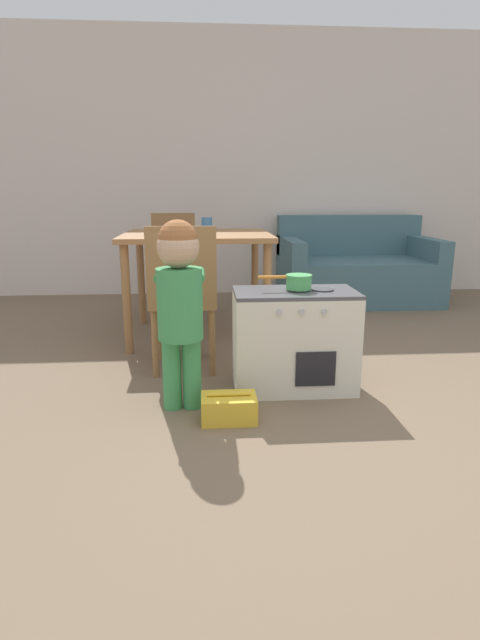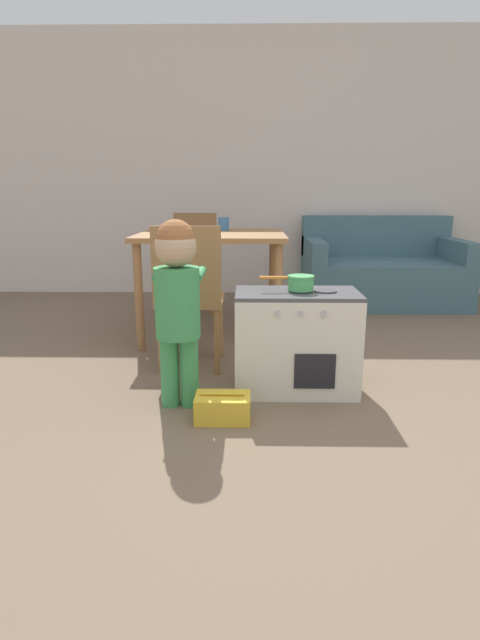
{
  "view_description": "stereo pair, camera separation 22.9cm",
  "coord_description": "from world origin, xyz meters",
  "px_view_note": "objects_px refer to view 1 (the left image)",
  "views": [
    {
      "loc": [
        -0.52,
        -1.79,
        1.04
      ],
      "look_at": [
        -0.34,
        0.69,
        0.41
      ],
      "focal_mm": 28.0,
      "sensor_mm": 36.0,
      "label": 1
    },
    {
      "loc": [
        -0.29,
        -1.8,
        1.04
      ],
      "look_at": [
        -0.34,
        0.69,
        0.41
      ],
      "focal_mm": 28.0,
      "sensor_mm": 36.0,
      "label": 2
    }
  ],
  "objects_px": {
    "dining_chair_far": "(174,260)",
    "cup_on_table": "(207,224)",
    "couch": "(355,270)",
    "dining_table": "(197,247)",
    "toy_pot": "(298,281)",
    "child_figure": "(180,293)",
    "play_kitchen": "(294,340)",
    "toy_basket": "(229,408)",
    "dining_chair_near": "(183,296)"
  },
  "relations": [
    {
      "from": "child_figure",
      "to": "cup_on_table",
      "type": "bearing_deg",
      "value": 84.52
    },
    {
      "from": "play_kitchen",
      "to": "dining_table",
      "type": "relative_size",
      "value": 0.62
    },
    {
      "from": "play_kitchen",
      "to": "dining_table",
      "type": "height_order",
      "value": "dining_table"
    },
    {
      "from": "dining_table",
      "to": "couch",
      "type": "xyz_separation_m",
      "value": [
        1.55,
        1.18,
        -0.37
      ]
    },
    {
      "from": "toy_basket",
      "to": "cup_on_table",
      "type": "distance_m",
      "value": 1.86
    },
    {
      "from": "child_figure",
      "to": "couch",
      "type": "relative_size",
      "value": 0.63
    },
    {
      "from": "dining_chair_far",
      "to": "dining_table",
      "type": "bearing_deg",
      "value": 104.83
    },
    {
      "from": "play_kitchen",
      "to": "dining_chair_near",
      "type": "distance_m",
      "value": 0.71
    },
    {
      "from": "couch",
      "to": "toy_basket",
      "type": "bearing_deg",
      "value": -117.79
    },
    {
      "from": "toy_pot",
      "to": "cup_on_table",
      "type": "xyz_separation_m",
      "value": [
        -0.46,
        1.32,
        0.22
      ]
    },
    {
      "from": "child_figure",
      "to": "cup_on_table",
      "type": "distance_m",
      "value": 1.56
    },
    {
      "from": "toy_pot",
      "to": "dining_chair_far",
      "type": "relative_size",
      "value": 0.33
    },
    {
      "from": "toy_pot",
      "to": "dining_chair_far",
      "type": "bearing_deg",
      "value": 111.54
    },
    {
      "from": "dining_chair_far",
      "to": "cup_on_table",
      "type": "xyz_separation_m",
      "value": [
        0.3,
        -0.6,
        0.35
      ]
    },
    {
      "from": "play_kitchen",
      "to": "toy_pot",
      "type": "distance_m",
      "value": 0.32
    },
    {
      "from": "dining_table",
      "to": "toy_pot",
      "type": "bearing_deg",
      "value": -63.66
    },
    {
      "from": "cup_on_table",
      "to": "dining_chair_near",
      "type": "bearing_deg",
      "value": -98.71
    },
    {
      "from": "toy_basket",
      "to": "dining_chair_far",
      "type": "relative_size",
      "value": 0.3
    },
    {
      "from": "couch",
      "to": "child_figure",
      "type": "bearing_deg",
      "value": -123.11
    },
    {
      "from": "dining_table",
      "to": "cup_on_table",
      "type": "distance_m",
      "value": 0.29
    },
    {
      "from": "couch",
      "to": "cup_on_table",
      "type": "xyz_separation_m",
      "value": [
        -1.47,
        -0.95,
        0.51
      ]
    },
    {
      "from": "child_figure",
      "to": "couch",
      "type": "bearing_deg",
      "value": 56.89
    },
    {
      "from": "toy_basket",
      "to": "cup_on_table",
      "type": "height_order",
      "value": "cup_on_table"
    },
    {
      "from": "dining_table",
      "to": "couch",
      "type": "height_order",
      "value": "couch"
    },
    {
      "from": "child_figure",
      "to": "cup_on_table",
      "type": "height_order",
      "value": "child_figure"
    },
    {
      "from": "dining_chair_far",
      "to": "cup_on_table",
      "type": "height_order",
      "value": "dining_chair_far"
    },
    {
      "from": "play_kitchen",
      "to": "toy_pot",
      "type": "relative_size",
      "value": 2.28
    },
    {
      "from": "play_kitchen",
      "to": "child_figure",
      "type": "height_order",
      "value": "child_figure"
    },
    {
      "from": "cup_on_table",
      "to": "toy_pot",
      "type": "bearing_deg",
      "value": -70.67
    },
    {
      "from": "child_figure",
      "to": "cup_on_table",
      "type": "relative_size",
      "value": 9.34
    },
    {
      "from": "dining_table",
      "to": "dining_chair_far",
      "type": "distance_m",
      "value": 0.89
    },
    {
      "from": "toy_pot",
      "to": "cup_on_table",
      "type": "distance_m",
      "value": 1.41
    },
    {
      "from": "couch",
      "to": "cup_on_table",
      "type": "bearing_deg",
      "value": -147.25
    },
    {
      "from": "dining_chair_far",
      "to": "couch",
      "type": "xyz_separation_m",
      "value": [
        1.77,
        0.35,
        -0.16
      ]
    },
    {
      "from": "dining_table",
      "to": "cup_on_table",
      "type": "relative_size",
      "value": 10.54
    },
    {
      "from": "toy_basket",
      "to": "dining_chair_near",
      "type": "xyz_separation_m",
      "value": [
        -0.23,
        0.7,
        0.4
      ]
    },
    {
      "from": "child_figure",
      "to": "toy_basket",
      "type": "height_order",
      "value": "child_figure"
    },
    {
      "from": "dining_chair_far",
      "to": "cup_on_table",
      "type": "bearing_deg",
      "value": 116.15
    },
    {
      "from": "couch",
      "to": "cup_on_table",
      "type": "distance_m",
      "value": 1.82
    },
    {
      "from": "toy_pot",
      "to": "couch",
      "type": "xyz_separation_m",
      "value": [
        1.01,
        2.26,
        -0.3
      ]
    },
    {
      "from": "play_kitchen",
      "to": "child_figure",
      "type": "relative_size",
      "value": 0.7
    },
    {
      "from": "child_figure",
      "to": "dining_table",
      "type": "height_order",
      "value": "child_figure"
    },
    {
      "from": "play_kitchen",
      "to": "child_figure",
      "type": "distance_m",
      "value": 0.71
    },
    {
      "from": "dining_chair_near",
      "to": "cup_on_table",
      "type": "xyz_separation_m",
      "value": [
        0.15,
        1.0,
        0.35
      ]
    },
    {
      "from": "toy_pot",
      "to": "child_figure",
      "type": "relative_size",
      "value": 0.31
    },
    {
      "from": "dining_table",
      "to": "dining_chair_near",
      "type": "height_order",
      "value": "dining_chair_near"
    },
    {
      "from": "toy_basket",
      "to": "dining_table",
      "type": "distance_m",
      "value": 1.59
    },
    {
      "from": "toy_pot",
      "to": "dining_table",
      "type": "relative_size",
      "value": 0.27
    },
    {
      "from": "dining_chair_near",
      "to": "couch",
      "type": "xyz_separation_m",
      "value": [
        1.62,
        1.95,
        -0.16
      ]
    },
    {
      "from": "child_figure",
      "to": "dining_table",
      "type": "distance_m",
      "value": 1.31
    }
  ]
}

